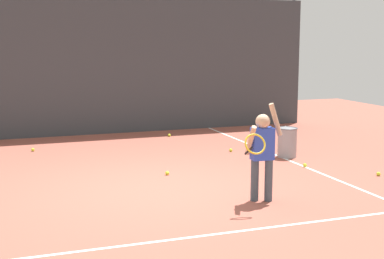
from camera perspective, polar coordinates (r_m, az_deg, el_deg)
ground_plane at (r=8.36m, az=-3.80°, el=-6.01°), size 20.00×20.00×0.00m
court_line_baseline at (r=6.41m, az=1.61°, el=-10.81°), size 9.00×0.05×0.00m
court_line_sideline at (r=10.35m, az=9.99°, el=-3.16°), size 0.05×9.00×0.00m
back_fence_windscreen at (r=13.07m, az=-10.06°, el=6.45°), size 10.75×0.08×3.19m
fence_post_1 at (r=13.12m, az=-10.11°, el=6.79°), size 0.09×0.09×3.34m
fence_post_2 at (r=14.92m, az=10.25°, el=7.06°), size 0.09×0.09×3.34m
tennis_player at (r=7.57m, az=7.21°, el=-2.03°), size 0.74×0.57×1.35m
ball_hopper at (r=10.61m, az=9.75°, el=-1.27°), size 0.38×0.38×0.56m
tennis_ball_0 at (r=11.47m, az=-16.04°, el=-2.01°), size 0.07×0.07×0.07m
tennis_ball_1 at (r=11.01m, az=4.01°, el=-2.12°), size 0.07×0.07×0.07m
tennis_ball_2 at (r=12.71m, az=-2.35°, el=-0.58°), size 0.07×0.07×0.07m
tennis_ball_3 at (r=9.89m, az=11.53°, el=-3.60°), size 0.07×0.07×0.07m
tennis_ball_5 at (r=9.13m, az=-2.57°, el=-4.49°), size 0.07×0.07×0.07m
tennis_ball_6 at (r=9.56m, az=18.62°, el=-4.34°), size 0.07×0.07×0.07m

